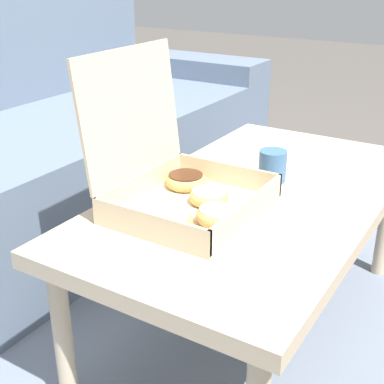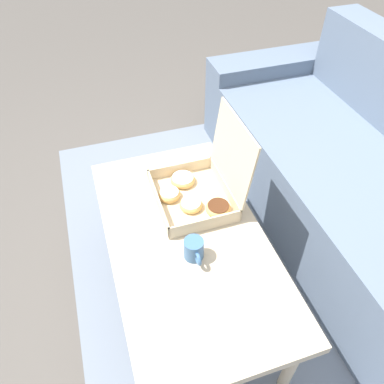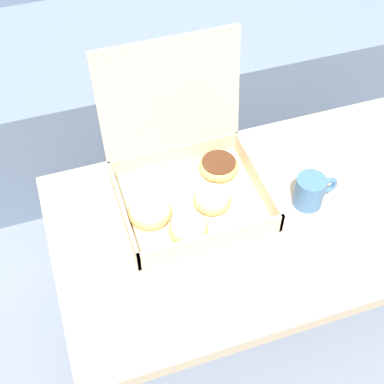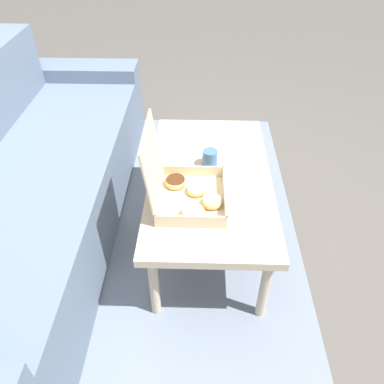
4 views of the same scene
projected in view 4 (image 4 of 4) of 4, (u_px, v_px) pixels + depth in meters
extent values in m
plane|color=#514C47|center=(178.00, 235.00, 2.16)|extent=(12.00, 12.00, 0.00)
cube|color=slate|center=(126.00, 233.00, 2.16)|extent=(2.63, 1.96, 0.01)
cube|color=slate|center=(53.00, 203.00, 2.02)|extent=(2.03, 0.64, 0.46)
cube|color=slate|center=(85.00, 100.00, 2.86)|extent=(0.24, 0.84, 0.55)
cube|color=#C6B293|center=(210.00, 179.00, 1.88)|extent=(1.11, 0.61, 0.04)
cylinder|color=#C6B293|center=(264.00, 289.00, 1.64)|extent=(0.04, 0.04, 0.40)
cylinder|color=#C6B293|center=(246.00, 159.00, 2.40)|extent=(0.04, 0.04, 0.40)
cylinder|color=#C6B293|center=(154.00, 286.00, 1.65)|extent=(0.04, 0.04, 0.40)
cylinder|color=#C6B293|center=(171.00, 157.00, 2.41)|extent=(0.04, 0.04, 0.40)
cube|color=beige|center=(192.00, 200.00, 1.73)|extent=(0.36, 0.31, 0.01)
cube|color=beige|center=(225.00, 195.00, 1.70)|extent=(0.36, 0.01, 0.06)
cube|color=beige|center=(159.00, 193.00, 1.71)|extent=(0.36, 0.01, 0.06)
cube|color=beige|center=(191.00, 221.00, 1.57)|extent=(0.01, 0.31, 0.06)
cube|color=beige|center=(193.00, 171.00, 1.84)|extent=(0.01, 0.31, 0.06)
cube|color=beige|center=(152.00, 161.00, 1.59)|extent=(0.36, 0.04, 0.31)
torus|color=tan|center=(193.00, 213.00, 1.63)|extent=(0.11, 0.11, 0.03)
cylinder|color=white|center=(193.00, 211.00, 1.62)|extent=(0.10, 0.10, 0.02)
torus|color=tan|center=(196.00, 190.00, 1.75)|extent=(0.10, 0.10, 0.03)
cylinder|color=white|center=(197.00, 188.00, 1.74)|extent=(0.08, 0.08, 0.01)
torus|color=tan|center=(176.00, 182.00, 1.79)|extent=(0.11, 0.11, 0.04)
cylinder|color=#472614|center=(176.00, 180.00, 1.78)|extent=(0.09, 0.09, 0.02)
torus|color=tan|center=(212.00, 202.00, 1.68)|extent=(0.10, 0.10, 0.04)
cylinder|color=white|center=(212.00, 200.00, 1.67)|extent=(0.08, 0.08, 0.02)
cylinder|color=#3D6693|center=(210.00, 158.00, 1.91)|extent=(0.08, 0.08, 0.09)
torus|color=#3D6693|center=(210.00, 152.00, 1.95)|extent=(0.05, 0.01, 0.05)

